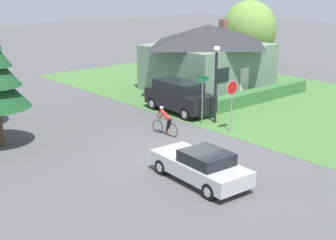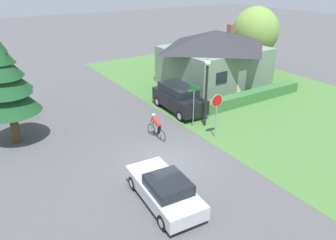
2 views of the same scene
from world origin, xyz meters
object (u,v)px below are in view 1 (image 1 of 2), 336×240
at_px(sedan_left_lane, 201,166).
at_px(stop_sign, 232,95).
at_px(deciduous_tree_right, 249,29).
at_px(street_lamp, 216,74).
at_px(street_name_sign, 202,91).
at_px(cyclist, 165,121).
at_px(cottage_house, 208,56).
at_px(parked_suv_right, 179,96).

relative_size(sedan_left_lane, stop_sign, 1.62).
xyz_separation_m(stop_sign, deciduous_tree_right, (12.81, 9.52, 1.91)).
bearing_deg(deciduous_tree_right, street_lamp, -147.41).
xyz_separation_m(street_lamp, street_name_sign, (-0.72, 0.31, -0.90)).
relative_size(cyclist, street_name_sign, 0.63).
xyz_separation_m(cottage_house, street_name_sign, (-6.87, -6.27, -0.54)).
distance_m(cottage_house, cyclist, 11.74).
bearing_deg(street_name_sign, cyclist, -177.49).
xyz_separation_m(cottage_house, parked_suv_right, (-6.19, -3.62, -1.43)).
distance_m(cottage_house, sedan_left_lane, 17.35).
xyz_separation_m(street_lamp, deciduous_tree_right, (12.27, 7.84, 1.09)).
height_order(stop_sign, street_name_sign, stop_sign).
distance_m(stop_sign, street_lamp, 1.95).
bearing_deg(stop_sign, deciduous_tree_right, -141.08).
distance_m(cyclist, stop_sign, 3.74).
bearing_deg(stop_sign, street_name_sign, -82.62).
xyz_separation_m(parked_suv_right, stop_sign, (-0.51, -4.63, 0.97)).
bearing_deg(cyclist, sedan_left_lane, 145.75).
height_order(sedan_left_lane, deciduous_tree_right, deciduous_tree_right).
bearing_deg(parked_suv_right, cottage_house, -57.74).
bearing_deg(street_lamp, street_name_sign, 156.70).
xyz_separation_m(street_name_sign, deciduous_tree_right, (12.99, 7.53, 1.99)).
bearing_deg(street_lamp, cottage_house, 46.92).
bearing_deg(cottage_house, deciduous_tree_right, 9.95).
distance_m(cottage_house, deciduous_tree_right, 6.41).
relative_size(street_name_sign, deciduous_tree_right, 0.44).
bearing_deg(stop_sign, cottage_house, -126.74).
relative_size(sedan_left_lane, cyclist, 2.56).
distance_m(sedan_left_lane, cyclist, 6.16).
height_order(street_lamp, deciduous_tree_right, deciduous_tree_right).
bearing_deg(street_lamp, sedan_left_lane, -140.40).
relative_size(cyclist, parked_suv_right, 0.38).
bearing_deg(cottage_house, sedan_left_lane, -138.32).
height_order(stop_sign, deciduous_tree_right, deciduous_tree_right).
bearing_deg(cyclist, street_lamp, -99.81).
bearing_deg(stop_sign, street_lamp, -105.66).
bearing_deg(stop_sign, sedan_left_lane, 34.00).
xyz_separation_m(stop_sign, street_name_sign, (-0.18, 1.98, -0.07)).
bearing_deg(cyclist, cottage_house, -63.41).
bearing_deg(stop_sign, parked_suv_right, -93.96).
distance_m(stop_sign, street_name_sign, 1.99).
distance_m(street_name_sign, deciduous_tree_right, 15.15).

